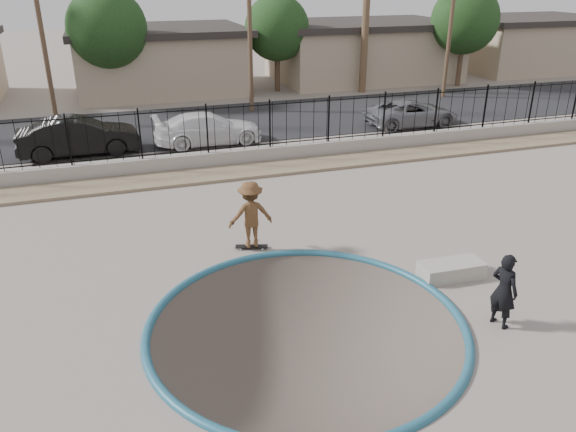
% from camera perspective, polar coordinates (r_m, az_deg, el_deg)
% --- Properties ---
extents(ground, '(120.00, 120.00, 2.20)m').
position_cam_1_polar(ground, '(24.27, -8.60, 3.71)').
color(ground, gray).
rests_on(ground, ground).
extents(bowl_pit, '(6.84, 6.84, 1.80)m').
position_cam_1_polar(bowl_pit, '(12.42, 1.88, -11.07)').
color(bowl_pit, '#4A4038').
rests_on(bowl_pit, ground).
extents(coping_ring, '(7.04, 7.04, 0.20)m').
position_cam_1_polar(coping_ring, '(12.42, 1.88, -11.07)').
color(coping_ring, '#225A71').
rests_on(coping_ring, ground).
extents(rock_strip, '(42.00, 1.60, 0.11)m').
position_cam_1_polar(rock_strip, '(21.28, -7.46, 4.20)').
color(rock_strip, '#8A755A').
rests_on(rock_strip, ground).
extents(retaining_wall, '(42.00, 0.45, 0.60)m').
position_cam_1_polar(retaining_wall, '(22.23, -8.04, 5.68)').
color(retaining_wall, gray).
rests_on(retaining_wall, ground).
extents(fence, '(40.00, 0.04, 1.80)m').
position_cam_1_polar(fence, '(21.90, -8.22, 8.67)').
color(fence, black).
rests_on(fence, retaining_wall).
extents(street, '(90.00, 8.00, 0.04)m').
position_cam_1_polar(street, '(28.69, -10.51, 9.03)').
color(street, black).
rests_on(street, ground).
extents(house_center, '(10.60, 8.60, 3.90)m').
position_cam_1_polar(house_center, '(37.59, -12.92, 15.30)').
color(house_center, tan).
rests_on(house_center, ground).
extents(house_east, '(12.60, 8.60, 3.90)m').
position_cam_1_polar(house_east, '(41.33, 7.55, 16.38)').
color(house_east, tan).
rests_on(house_east, ground).
extents(house_east_far, '(11.60, 8.60, 3.90)m').
position_cam_1_polar(house_east_far, '(48.94, 23.17, 15.89)').
color(house_east_far, tan).
rests_on(house_east_far, ground).
extents(utility_pole_left, '(1.70, 0.24, 9.00)m').
position_cam_1_polar(utility_pole_left, '(29.78, -23.83, 17.21)').
color(utility_pole_left, '#473323').
rests_on(utility_pole_left, ground).
extents(utility_pole_mid, '(1.70, 0.24, 9.50)m').
position_cam_1_polar(utility_pole_mid, '(30.60, -3.94, 19.64)').
color(utility_pole_mid, '#473323').
rests_on(utility_pole_mid, ground).
extents(utility_pole_right, '(1.70, 0.24, 9.00)m').
position_cam_1_polar(utility_pole_right, '(35.53, 16.30, 18.96)').
color(utility_pole_right, '#473323').
rests_on(utility_pole_right, ground).
extents(street_tree_left, '(4.32, 4.32, 6.36)m').
position_cam_1_polar(street_tree_left, '(33.71, -17.91, 17.68)').
color(street_tree_left, '#473323').
rests_on(street_tree_left, ground).
extents(street_tree_mid, '(3.96, 3.96, 5.83)m').
position_cam_1_polar(street_tree_mid, '(36.29, -1.13, 18.54)').
color(street_tree_mid, '#473323').
rests_on(street_tree_mid, ground).
extents(street_tree_right, '(4.32, 4.32, 6.36)m').
position_cam_1_polar(street_tree_right, '(39.72, 17.54, 18.48)').
color(street_tree_right, '#473323').
rests_on(street_tree_right, ground).
extents(skater, '(1.21, 0.70, 1.87)m').
position_cam_1_polar(skater, '(15.23, -3.81, -0.18)').
color(skater, brown).
rests_on(skater, ground).
extents(skateboard, '(0.92, 0.48, 0.08)m').
position_cam_1_polar(skateboard, '(15.60, -3.72, -3.11)').
color(skateboard, black).
rests_on(skateboard, ground).
extents(videographer, '(0.57, 0.72, 1.71)m').
position_cam_1_polar(videographer, '(12.85, 21.09, -7.07)').
color(videographer, black).
rests_on(videographer, ground).
extents(concrete_ledge, '(1.63, 0.76, 0.40)m').
position_cam_1_polar(concrete_ledge, '(14.70, 16.25, -5.26)').
color(concrete_ledge, '#A19D8F').
rests_on(concrete_ledge, ground).
extents(car_b, '(4.89, 1.92, 1.59)m').
position_cam_1_polar(car_b, '(24.81, -20.48, 7.59)').
color(car_b, black).
rests_on(car_b, street).
extents(car_c, '(4.79, 2.09, 1.37)m').
position_cam_1_polar(car_c, '(25.15, -8.10, 8.79)').
color(car_c, white).
rests_on(car_c, street).
extents(car_d, '(4.60, 2.15, 1.28)m').
position_cam_1_polar(car_d, '(28.59, 12.46, 10.18)').
color(car_d, gray).
rests_on(car_d, street).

